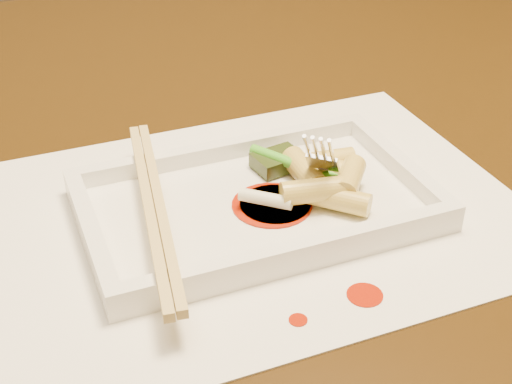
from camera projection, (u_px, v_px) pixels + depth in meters
name	position (u px, v px, depth m)	size (l,w,h in m)	color
table	(135.00, 236.00, 0.69)	(1.40, 0.90, 0.75)	black
placemat	(256.00, 213.00, 0.54)	(0.40, 0.30, 0.00)	white
sauce_splatter_a	(365.00, 295.00, 0.46)	(0.02, 0.02, 0.00)	#A61B04
sauce_splatter_b	(298.00, 320.00, 0.44)	(0.01, 0.01, 0.00)	#A61B04
plate_base	(256.00, 207.00, 0.54)	(0.26, 0.16, 0.01)	white
plate_rim_far	(223.00, 150.00, 0.59)	(0.26, 0.01, 0.01)	white
plate_rim_near	(297.00, 252.00, 0.48)	(0.26, 0.01, 0.01)	white
plate_rim_left	(91.00, 232.00, 0.50)	(0.01, 0.14, 0.01)	white
plate_rim_right	(399.00, 164.00, 0.57)	(0.01, 0.14, 0.01)	white
veg_piece	(278.00, 161.00, 0.58)	(0.04, 0.03, 0.01)	black
scallion_white	(266.00, 199.00, 0.52)	(0.01, 0.01, 0.04)	#EAEACC
scallion_green	(296.00, 165.00, 0.56)	(0.01, 0.01, 0.09)	#389E19
chopstick_a	(148.00, 207.00, 0.50)	(0.01, 0.23, 0.01)	tan
chopstick_b	(159.00, 204.00, 0.51)	(0.01, 0.23, 0.01)	tan
fork	(334.00, 89.00, 0.53)	(0.09, 0.10, 0.14)	silver
sauce_blob_0	(272.00, 205.00, 0.53)	(0.06, 0.06, 0.00)	#A61B04
sauce_blob_1	(275.00, 204.00, 0.54)	(0.05, 0.05, 0.00)	#A61B04
rice_cake_0	(336.00, 198.00, 0.52)	(0.02, 0.02, 0.05)	#D2C562
rice_cake_1	(304.00, 171.00, 0.56)	(0.02, 0.02, 0.05)	#D2C562
rice_cake_2	(315.00, 191.00, 0.52)	(0.02, 0.02, 0.05)	#D2C562
rice_cake_3	(329.00, 160.00, 0.57)	(0.02, 0.02, 0.04)	#D2C562
rice_cake_4	(319.00, 167.00, 0.56)	(0.02, 0.02, 0.04)	#D2C562
rice_cake_5	(350.00, 178.00, 0.54)	(0.02, 0.02, 0.04)	#D2C562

